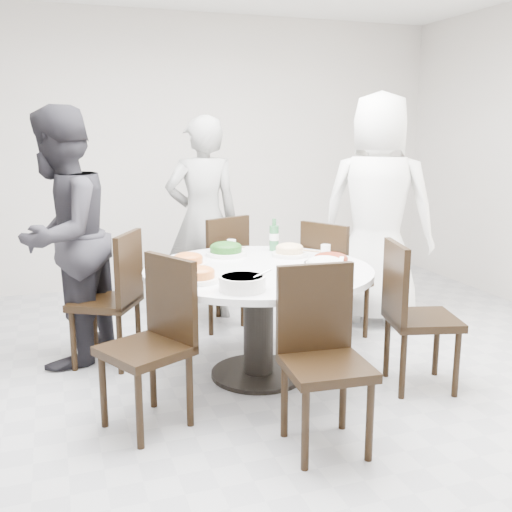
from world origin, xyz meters
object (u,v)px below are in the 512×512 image
object	(u,v)px
dining_table	(258,323)
rice_bowl	(325,272)
beverage_bottle	(274,235)
chair_s	(327,363)
chair_sw	(145,346)
diner_left	(62,238)
chair_se	(423,316)
soup_bowl	(242,283)
diner_right	(378,210)
chair_n	(214,271)
chair_ne	(337,280)
chair_nw	(105,299)
diner_middle	(203,219)

from	to	relation	value
dining_table	rice_bowl	world-z (taller)	rice_bowl
rice_bowl	beverage_bottle	bearing A→B (deg)	88.31
dining_table	chair_s	bearing A→B (deg)	-88.76
chair_sw	diner_left	bearing A→B (deg)	170.64
chair_se	soup_bowl	distance (m)	1.24
diner_right	rice_bowl	world-z (taller)	diner_right
chair_n	chair_s	size ratio (longest dim) A/B	1.00
soup_bowl	beverage_bottle	size ratio (longest dim) A/B	1.11
chair_s	rice_bowl	distance (m)	0.70
rice_bowl	diner_left	bearing A→B (deg)	142.28
chair_se	diner_left	world-z (taller)	diner_left
chair_sw	chair_ne	bearing A→B (deg)	92.85
chair_n	chair_s	distance (m)	2.12
diner_right	chair_s	bearing A→B (deg)	91.21
diner_left	beverage_bottle	distance (m)	1.52
diner_left	rice_bowl	size ratio (longest dim) A/B	7.03
diner_left	soup_bowl	world-z (taller)	diner_left
chair_sw	chair_se	bearing A→B (deg)	61.41
dining_table	chair_nw	bearing A→B (deg)	149.42
chair_nw	chair_s	size ratio (longest dim) A/B	1.00
chair_nw	diner_right	bearing A→B (deg)	125.04
chair_s	diner_right	xyz separation A→B (m)	(1.32, 1.81, 0.50)
chair_s	diner_right	size ratio (longest dim) A/B	0.49
chair_sw	chair_s	size ratio (longest dim) A/B	1.00
dining_table	chair_nw	world-z (taller)	chair_nw
chair_n	diner_middle	xyz separation A→B (m)	(-0.02, 0.26, 0.40)
diner_middle	beverage_bottle	distance (m)	0.93
diner_left	soup_bowl	xyz separation A→B (m)	(0.94, -1.19, -0.11)
dining_table	beverage_bottle	distance (m)	0.77
chair_nw	soup_bowl	bearing A→B (deg)	61.97
diner_middle	dining_table	bearing A→B (deg)	91.83
chair_n	chair_s	xyz separation A→B (m)	(0.03, -2.12, 0.00)
chair_se	chair_s	bearing A→B (deg)	133.44
dining_table	beverage_bottle	world-z (taller)	beverage_bottle
chair_n	diner_middle	distance (m)	0.48
chair_n	beverage_bottle	world-z (taller)	beverage_bottle
chair_ne	beverage_bottle	world-z (taller)	beverage_bottle
soup_bowl	diner_middle	bearing A→B (deg)	82.85
diner_middle	diner_right	bearing A→B (deg)	157.96
chair_se	diner_right	bearing A→B (deg)	-2.79
dining_table	rice_bowl	xyz separation A→B (m)	(0.27, -0.44, 0.43)
chair_n	chair_sw	xyz separation A→B (m)	(-0.82, -1.58, 0.00)
chair_se	diner_middle	world-z (taller)	diner_middle
chair_ne	diner_middle	distance (m)	1.29
chair_ne	diner_right	distance (m)	0.78
rice_bowl	beverage_bottle	size ratio (longest dim) A/B	1.07
chair_nw	diner_left	xyz separation A→B (m)	(-0.26, 0.14, 0.43)
chair_ne	chair_s	distance (m)	1.71
chair_se	soup_bowl	size ratio (longest dim) A/B	3.56
diner_left	rice_bowl	world-z (taller)	diner_left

